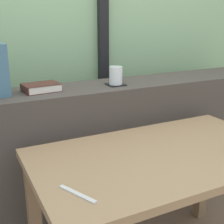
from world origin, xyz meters
The scene contains 7 objects.
window_divider_post centered at (0.25, 1.05, 1.30)m, with size 0.07×0.05×2.60m, color black.
dark_console_ledge centered at (0.00, 0.55, 0.44)m, with size 2.80×0.35×0.89m, color #423D38.
breakfast_table centered at (0.04, -0.03, 0.58)m, with size 1.18×0.67×0.69m.
coaster_square centered at (0.08, 0.51, 0.89)m, with size 0.10×0.10×0.01m, color black.
juice_glass centered at (0.08, 0.51, 0.94)m, with size 0.08×0.08×0.10m.
closed_book centered at (-0.35, 0.55, 0.91)m, with size 0.20×0.15×0.04m.
fork_utensil centered at (-0.43, -0.18, 0.69)m, with size 0.02×0.17×0.01m, color silver.
Camera 1 is at (-0.74, -1.07, 1.28)m, focal length 49.68 mm.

